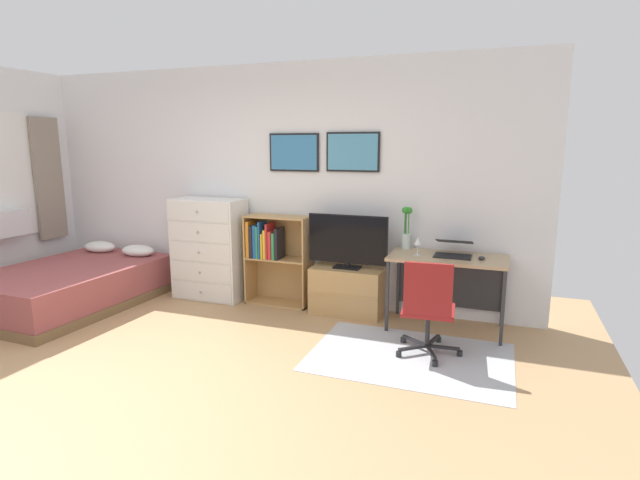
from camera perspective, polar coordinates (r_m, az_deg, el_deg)
The scene contains 14 objects.
ground_plane at distance 4.15m, azimuth -20.98°, elevation -15.58°, with size 7.20×7.20×0.00m, color tan.
wall_back_with_posters at distance 5.78m, azimuth -5.78°, elevation 6.42°, with size 6.12×0.09×2.70m.
area_rug at distance 4.45m, azimuth 10.38°, elevation -13.13°, with size 1.70×1.20×0.01m, color #B2B7BC.
bed at distance 6.32m, azimuth -26.82°, elevation -4.69°, with size 1.47×2.08×0.58m.
dresser at distance 5.98m, azimuth -12.66°, elevation -1.01°, with size 0.84×0.46×1.19m.
bookshelf at distance 5.65m, azimuth -5.52°, elevation -1.33°, with size 0.74×0.30×1.02m.
tv_stand at distance 5.37m, azimuth 3.20°, elevation -5.87°, with size 0.77×0.41×0.51m.
television at distance 5.21m, azimuth 3.19°, elevation -0.20°, with size 0.87×0.16×0.58m.
desk at distance 5.06m, azimuth 14.61°, elevation -3.16°, with size 1.12×0.60×0.74m.
office_chair at distance 4.32m, azimuth 12.40°, elevation -7.50°, with size 0.57×0.58×0.86m.
laptop at distance 5.00m, azimuth 15.21°, elevation -1.03°, with size 0.35×0.38×0.16m.
computer_mouse at distance 4.90m, azimuth 18.22°, elevation -1.99°, with size 0.06×0.10×0.03m, color #262628.
bamboo_vase at distance 5.17m, azimuth 9.97°, elevation 1.42°, with size 0.10×0.10×0.44m.
wine_glass at distance 4.91m, azimuth 11.26°, elevation -0.20°, with size 0.07×0.07×0.18m.
Camera 1 is at (2.55, -2.74, 1.80)m, focal length 27.64 mm.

